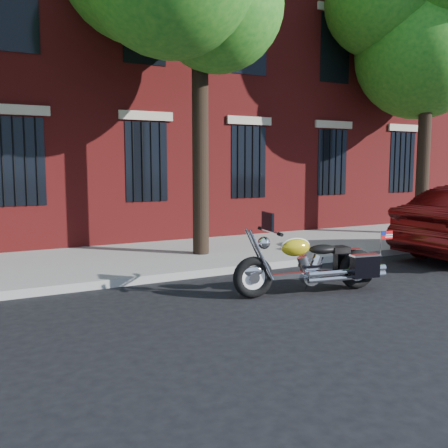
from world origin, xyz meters
TOP-DOWN VIEW (x-y plane):
  - ground at (0.00, 0.00)m, footprint 120.00×120.00m
  - curb at (0.00, 1.38)m, footprint 40.00×0.16m
  - sidewalk at (0.00, 3.26)m, footprint 40.00×3.60m
  - building at (0.00, 10.06)m, footprint 26.00×10.08m
  - tree_right at (7.42, 2.96)m, footprint 4.12×3.92m
  - motorcycle at (0.95, -0.61)m, footprint 2.66×1.04m

SIDE VIEW (x-z plane):
  - ground at x=0.00m, z-range 0.00..0.00m
  - curb at x=0.00m, z-range 0.00..0.15m
  - sidewalk at x=0.00m, z-range 0.00..0.15m
  - motorcycle at x=0.95m, z-range -0.22..1.16m
  - building at x=0.00m, z-range 0.00..12.00m
  - tree_right at x=7.42m, z-range 1.91..10.45m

